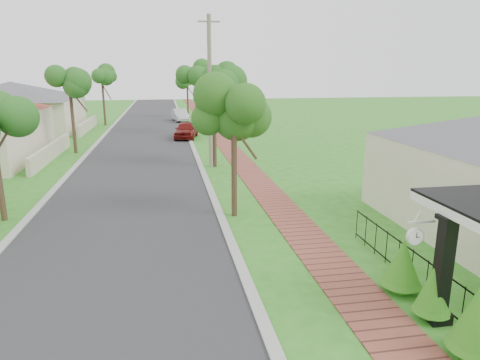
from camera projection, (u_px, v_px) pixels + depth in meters
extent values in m
plane|color=#2C751C|center=(232.00, 316.00, 9.88)|extent=(160.00, 160.00, 0.00)
cube|color=#28282B|center=(141.00, 156.00, 28.47)|extent=(7.00, 120.00, 0.02)
cube|color=#9E9E99|center=(196.00, 154.00, 29.08)|extent=(0.30, 120.00, 0.10)
cube|color=#9E9E99|center=(84.00, 158.00, 27.86)|extent=(0.30, 120.00, 0.10)
cube|color=brown|center=(233.00, 153.00, 29.52)|extent=(1.50, 120.00, 0.03)
cube|color=black|center=(443.00, 270.00, 9.38)|extent=(0.30, 0.30, 2.52)
cube|color=black|center=(437.00, 316.00, 9.66)|extent=(0.48, 0.48, 0.24)
cube|color=black|center=(449.00, 218.00, 9.08)|extent=(0.42, 0.42, 0.10)
cube|color=black|center=(429.00, 262.00, 10.47)|extent=(0.03, 8.00, 0.03)
cube|color=black|center=(425.00, 292.00, 10.66)|extent=(0.03, 8.00, 0.03)
cylinder|color=black|center=(463.00, 307.00, 9.31)|extent=(0.02, 0.02, 1.00)
cylinder|color=black|center=(444.00, 292.00, 9.94)|extent=(0.02, 0.02, 1.00)
cylinder|color=black|center=(427.00, 279.00, 10.58)|extent=(0.02, 0.02, 1.00)
cylinder|color=black|center=(412.00, 267.00, 11.21)|extent=(0.02, 0.02, 1.00)
cylinder|color=black|center=(398.00, 257.00, 11.85)|extent=(0.02, 0.02, 1.00)
cylinder|color=black|center=(386.00, 247.00, 12.49)|extent=(0.02, 0.02, 1.00)
cylinder|color=black|center=(376.00, 239.00, 13.12)|extent=(0.02, 0.02, 1.00)
cylinder|color=black|center=(366.00, 231.00, 13.76)|extent=(0.02, 0.02, 1.00)
cylinder|color=black|center=(357.00, 224.00, 14.40)|extent=(0.02, 0.02, 1.00)
cylinder|color=#382619|center=(215.00, 128.00, 24.84)|extent=(0.22, 0.22, 4.55)
sphere|color=#124616|center=(214.00, 86.00, 24.25)|extent=(1.70, 1.70, 1.70)
cylinder|color=#382619|center=(196.00, 106.00, 38.16)|extent=(0.22, 0.22, 4.90)
sphere|color=#124616|center=(196.00, 77.00, 37.52)|extent=(1.70, 1.70, 1.70)
cylinder|color=#382619|center=(188.00, 100.00, 51.61)|extent=(0.22, 0.22, 4.20)
sphere|color=#124616|center=(187.00, 81.00, 51.07)|extent=(1.70, 1.70, 1.70)
cylinder|color=#382619|center=(73.00, 117.00, 29.02)|extent=(0.22, 0.22, 4.90)
sphere|color=#124616|center=(69.00, 78.00, 28.38)|extent=(1.70, 1.70, 1.70)
cylinder|color=#382619|center=(104.00, 103.00, 44.34)|extent=(0.22, 0.22, 4.55)
sphere|color=#124616|center=(102.00, 80.00, 43.74)|extent=(1.70, 1.70, 1.70)
sphere|color=#267216|center=(474.00, 342.00, 8.34)|extent=(0.82, 0.82, 0.82)
cone|color=#267216|center=(479.00, 312.00, 8.18)|extent=(0.94, 0.94, 1.31)
sphere|color=#267216|center=(431.00, 307.00, 9.69)|extent=(0.65, 0.65, 0.65)
cone|color=#267216|center=(434.00, 285.00, 9.55)|extent=(0.74, 0.74, 1.12)
sphere|color=#267216|center=(401.00, 280.00, 10.93)|extent=(0.80, 0.80, 0.80)
cone|color=#267216|center=(403.00, 260.00, 10.80)|extent=(0.91, 0.91, 1.11)
cube|color=#BFB299|center=(51.00, 152.00, 27.41)|extent=(0.25, 10.00, 1.00)
cube|color=beige|center=(15.00, 116.00, 39.45)|extent=(11.00, 10.00, 3.00)
pyramid|color=#4C4C51|center=(11.00, 91.00, 38.88)|extent=(15.56, 15.56, 1.60)
cube|color=#BFB299|center=(88.00, 125.00, 40.77)|extent=(0.25, 10.00, 1.00)
imported|color=maroon|center=(186.00, 130.00, 35.95)|extent=(2.42, 4.33, 1.39)
imported|color=#BABABC|center=(180.00, 115.00, 48.36)|extent=(1.99, 4.27, 1.36)
cylinder|color=#382619|center=(234.00, 167.00, 16.29)|extent=(0.22, 0.22, 3.87)
sphere|color=#2D641C|center=(234.00, 113.00, 15.78)|extent=(1.93, 1.93, 1.93)
cylinder|color=gray|center=(210.00, 94.00, 24.28)|extent=(0.24, 0.24, 8.53)
cube|color=gray|center=(209.00, 21.00, 23.32)|extent=(1.20, 0.08, 0.08)
cube|color=white|center=(422.00, 222.00, 9.45)|extent=(0.65, 0.05, 0.05)
cylinder|color=white|center=(416.00, 229.00, 9.47)|extent=(0.02, 0.02, 0.28)
cylinder|color=white|center=(415.00, 236.00, 9.51)|extent=(0.39, 0.10, 0.39)
cylinder|color=white|center=(416.00, 237.00, 9.46)|extent=(0.34, 0.01, 0.34)
cylinder|color=white|center=(413.00, 236.00, 9.56)|extent=(0.34, 0.01, 0.34)
cube|color=black|center=(417.00, 235.00, 9.44)|extent=(0.02, 0.01, 0.13)
cube|color=black|center=(418.00, 237.00, 9.46)|extent=(0.08, 0.01, 0.02)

